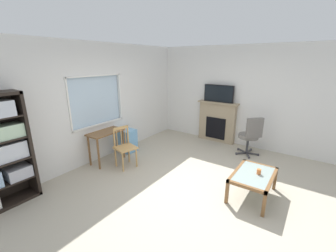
# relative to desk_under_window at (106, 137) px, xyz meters

# --- Properties ---
(ground) EXTENTS (6.43, 5.89, 0.02)m
(ground) POSITION_rel_desk_under_window_xyz_m (0.15, -2.09, -0.61)
(ground) COLOR #B2A893
(wall_back_with_window) EXTENTS (5.43, 0.15, 2.69)m
(wall_back_with_window) POSITION_rel_desk_under_window_xyz_m (0.15, 0.35, 0.74)
(wall_back_with_window) COLOR silver
(wall_back_with_window) RESTS_ON ground
(wall_right) EXTENTS (0.12, 5.09, 2.69)m
(wall_right) POSITION_rel_desk_under_window_xyz_m (2.92, -2.09, 0.75)
(wall_right) COLOR silver
(wall_right) RESTS_ON ground
(desk_under_window) EXTENTS (0.83, 0.42, 0.74)m
(desk_under_window) POSITION_rel_desk_under_window_xyz_m (0.00, 0.00, 0.00)
(desk_under_window) COLOR brown
(desk_under_window) RESTS_ON ground
(wooden_chair) EXTENTS (0.50, 0.49, 0.90)m
(wooden_chair) POSITION_rel_desk_under_window_xyz_m (0.07, -0.52, -0.13)
(wooden_chair) COLOR tan
(wooden_chair) RESTS_ON ground
(plastic_drawer_unit) EXTENTS (0.35, 0.40, 0.59)m
(plastic_drawer_unit) POSITION_rel_desk_under_window_xyz_m (0.70, 0.05, -0.30)
(plastic_drawer_unit) COLOR #72ADDB
(plastic_drawer_unit) RESTS_ON ground
(fireplace) EXTENTS (0.26, 1.16, 1.16)m
(fireplace) POSITION_rel_desk_under_window_xyz_m (2.76, -1.54, -0.01)
(fireplace) COLOR tan
(fireplace) RESTS_ON ground
(tv) EXTENTS (0.06, 0.85, 0.48)m
(tv) POSITION_rel_desk_under_window_xyz_m (2.75, -1.54, 0.81)
(tv) COLOR black
(tv) RESTS_ON fireplace
(office_chair) EXTENTS (0.63, 0.60, 1.00)m
(office_chair) POSITION_rel_desk_under_window_xyz_m (2.25, -2.63, -0.04)
(office_chair) COLOR slate
(office_chair) RESTS_ON ground
(coffee_table) EXTENTS (0.95, 0.63, 0.43)m
(coffee_table) POSITION_rel_desk_under_window_xyz_m (0.54, -3.15, -0.23)
(coffee_table) COLOR #8C9E99
(coffee_table) RESTS_ON ground
(sippy_cup) EXTENTS (0.07, 0.07, 0.09)m
(sippy_cup) POSITION_rel_desk_under_window_xyz_m (0.57, -3.22, -0.12)
(sippy_cup) COLOR orange
(sippy_cup) RESTS_ON coffee_table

